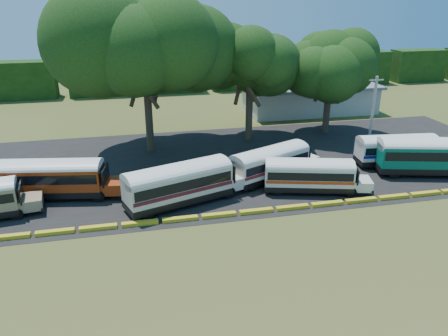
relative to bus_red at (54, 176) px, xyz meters
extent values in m
plane|color=#42521B|center=(14.12, -7.40, -1.93)|extent=(160.00, 160.00, 0.00)
cube|color=black|center=(15.12, 4.60, -1.92)|extent=(64.00, 24.00, 0.02)
cube|color=gold|center=(-2.38, -6.40, -1.78)|extent=(2.70, 0.45, 0.30)
cube|color=gold|center=(0.62, -6.40, -1.78)|extent=(2.70, 0.45, 0.30)
cube|color=gold|center=(3.62, -6.40, -1.78)|extent=(2.70, 0.45, 0.30)
cube|color=gold|center=(6.62, -6.40, -1.78)|extent=(2.70, 0.45, 0.30)
cube|color=gold|center=(9.62, -6.40, -1.78)|extent=(2.70, 0.45, 0.30)
cube|color=gold|center=(12.62, -6.40, -1.78)|extent=(2.70, 0.45, 0.30)
cube|color=gold|center=(15.62, -6.40, -1.78)|extent=(2.70, 0.45, 0.30)
cube|color=gold|center=(18.62, -6.40, -1.78)|extent=(2.70, 0.45, 0.30)
cube|color=gold|center=(21.62, -6.40, -1.78)|extent=(2.70, 0.45, 0.30)
cube|color=gold|center=(24.62, -6.40, -1.78)|extent=(2.70, 0.45, 0.30)
cube|color=gold|center=(27.62, -6.40, -1.78)|extent=(2.70, 0.45, 0.30)
cube|color=gold|center=(30.62, -6.40, -1.78)|extent=(2.70, 0.45, 0.30)
cube|color=beige|center=(32.12, 22.60, -0.13)|extent=(18.00, 8.00, 3.60)
cube|color=#5A5B61|center=(32.12, 22.60, 1.87)|extent=(19.00, 9.00, 0.40)
cube|color=black|center=(-9.88, 40.60, 1.07)|extent=(10.00, 4.00, 6.00)
cube|color=black|center=(2.12, 40.60, 1.07)|extent=(10.00, 4.00, 6.00)
cube|color=black|center=(14.12, 40.60, 1.07)|extent=(10.00, 4.00, 6.00)
cube|color=black|center=(26.12, 40.60, 1.07)|extent=(10.00, 4.00, 6.00)
cube|color=black|center=(38.12, 40.60, 1.07)|extent=(10.00, 4.00, 6.00)
cube|color=black|center=(50.12, 40.60, 1.07)|extent=(10.00, 4.00, 6.00)
cube|color=black|center=(62.12, 40.60, 1.07)|extent=(10.00, 4.00, 6.00)
cylinder|color=black|center=(-2.45, -3.53, -1.46)|extent=(0.96, 0.38, 0.94)
cylinder|color=black|center=(-2.71, -1.54, -1.46)|extent=(0.96, 0.38, 0.94)
cube|color=#967F5C|center=(-1.56, -2.41, -1.04)|extent=(1.93, 2.25, 0.89)
cube|color=black|center=(-2.14, -2.48, -0.12)|extent=(0.41, 2.15, 1.28)
cube|color=black|center=(-0.77, -2.31, -1.41)|extent=(0.46, 2.29, 0.28)
cylinder|color=black|center=(3.47, -1.71, -1.42)|extent=(1.05, 0.45, 1.01)
cylinder|color=black|center=(3.85, 0.43, -1.42)|extent=(1.05, 0.45, 1.01)
cylinder|color=black|center=(-3.32, -0.52, -1.42)|extent=(1.05, 0.45, 1.01)
cylinder|color=black|center=(-2.94, 1.62, -1.42)|extent=(1.05, 0.45, 1.01)
cube|color=black|center=(-0.23, 0.04, -1.27)|extent=(8.62, 3.93, 0.56)
cube|color=#9B310F|center=(-0.23, 0.04, -0.07)|extent=(8.62, 3.93, 1.86)
cube|color=black|center=(-0.23, 0.04, 0.16)|extent=(8.31, 3.93, 0.78)
ellipsoid|color=silver|center=(-0.23, 0.04, 0.86)|extent=(8.62, 3.93, 1.14)
cube|color=#9B310F|center=(4.76, -0.83, -0.96)|extent=(2.18, 2.51, 0.96)
cube|color=black|center=(4.13, -0.72, 0.03)|extent=(0.55, 2.32, 1.39)
cube|color=black|center=(5.61, -0.98, -1.37)|extent=(0.61, 2.48, 0.30)
cube|color=black|center=(-4.28, 0.75, -1.37)|extent=(0.61, 2.48, 0.30)
cylinder|color=black|center=(14.13, -3.37, -1.40)|extent=(1.09, 0.62, 1.05)
cylinder|color=black|center=(13.41, -1.24, -1.40)|extent=(1.09, 0.62, 1.05)
cylinder|color=black|center=(7.34, -5.66, -1.40)|extent=(1.09, 0.62, 1.05)
cylinder|color=black|center=(6.62, -3.53, -1.40)|extent=(1.09, 0.62, 1.05)
cube|color=black|center=(9.88, -3.62, -1.24)|extent=(9.03, 5.26, 0.58)
cube|color=beige|center=(9.88, -3.62, 0.01)|extent=(9.03, 5.26, 1.93)
cube|color=black|center=(9.88, -3.62, 0.24)|extent=(8.73, 5.21, 0.81)
cube|color=#4C131C|center=(9.88, -3.62, -0.38)|extent=(8.96, 5.27, 0.32)
ellipsoid|color=silver|center=(9.88, -3.62, 0.97)|extent=(9.03, 5.26, 1.19)
cube|color=beige|center=(14.87, -1.94, -0.92)|extent=(2.54, 2.80, 1.00)
cube|color=black|center=(14.24, -2.15, 0.11)|extent=(0.92, 2.35, 1.45)
cube|color=black|center=(15.72, -1.65, -1.35)|extent=(1.00, 2.51, 0.32)
cube|color=black|center=(5.83, -4.98, -1.35)|extent=(1.00, 2.51, 0.32)
cylinder|color=black|center=(22.43, 0.26, -1.45)|extent=(0.98, 0.63, 0.95)
cylinder|color=black|center=(21.60, 2.11, -1.45)|extent=(0.98, 0.63, 0.95)
cylinder|color=black|center=(16.53, -2.38, -1.45)|extent=(0.98, 0.63, 0.95)
cylinder|color=black|center=(15.70, -0.53, -1.45)|extent=(0.98, 0.63, 0.95)
cube|color=black|center=(18.63, -0.33, -1.31)|extent=(8.08, 5.35, 0.52)
cube|color=white|center=(18.63, -0.33, -0.18)|extent=(8.08, 5.35, 1.74)
cube|color=black|center=(18.63, -0.33, 0.03)|extent=(7.82, 5.27, 0.73)
cube|color=maroon|center=(18.63, -0.33, -0.53)|extent=(8.02, 5.35, 0.28)
ellipsoid|color=silver|center=(18.63, -0.33, 0.69)|extent=(8.08, 5.35, 1.07)
cube|color=white|center=(22.97, 1.61, -1.02)|extent=(2.41, 2.61, 0.90)
cube|color=black|center=(22.42, 1.37, -0.10)|extent=(1.02, 2.05, 1.30)
cube|color=black|center=(23.70, 1.94, -1.40)|extent=(1.11, 2.19, 0.28)
cube|color=black|center=(15.12, -1.90, -1.40)|extent=(1.11, 2.19, 0.28)
cylinder|color=black|center=(24.24, -5.41, -1.47)|extent=(0.94, 0.48, 0.91)
cylinder|color=black|center=(24.75, -3.54, -1.47)|extent=(0.94, 0.48, 0.91)
cylinder|color=black|center=(18.30, -3.79, -1.47)|extent=(0.94, 0.48, 0.91)
cylinder|color=black|center=(18.81, -1.92, -1.47)|extent=(0.94, 0.48, 0.91)
cube|color=black|center=(21.08, -3.54, -1.34)|extent=(7.76, 4.14, 0.50)
cube|color=silver|center=(21.08, -3.54, -0.26)|extent=(7.76, 4.14, 1.66)
cube|color=black|center=(21.08, -3.54, -0.07)|extent=(7.49, 4.11, 0.70)
cube|color=#A83510|center=(21.08, -3.54, -0.60)|extent=(7.70, 4.15, 0.27)
ellipsoid|color=silver|center=(21.08, -3.54, 0.56)|extent=(7.76, 4.14, 1.02)
cube|color=silver|center=(25.45, -4.73, -1.07)|extent=(2.10, 2.35, 0.86)
cube|color=black|center=(24.90, -4.58, -0.18)|extent=(0.68, 2.05, 1.24)
cube|color=black|center=(26.19, -4.94, -1.43)|extent=(0.74, 2.18, 0.27)
cube|color=black|center=(17.55, -2.58, -1.43)|extent=(0.74, 2.18, 0.27)
cylinder|color=black|center=(35.63, -0.84, -1.46)|extent=(0.96, 0.36, 0.94)
cylinder|color=black|center=(35.84, 1.16, -1.46)|extent=(0.96, 0.36, 0.94)
cylinder|color=black|center=(29.26, -0.16, -1.46)|extent=(0.96, 0.36, 0.94)
cylinder|color=black|center=(29.48, 1.84, -1.46)|extent=(0.96, 0.36, 0.94)
cube|color=black|center=(32.09, 0.55, -1.31)|extent=(7.93, 3.16, 0.52)
cube|color=white|center=(32.09, 0.55, -0.20)|extent=(7.93, 3.16, 1.72)
cube|color=black|center=(32.09, 0.55, 0.01)|extent=(7.63, 3.19, 0.72)
cube|color=#0C0E80|center=(32.09, 0.55, -0.54)|extent=(7.85, 3.19, 0.28)
ellipsoid|color=silver|center=(32.09, 0.55, 0.66)|extent=(7.93, 3.16, 1.06)
cube|color=white|center=(36.77, 0.05, -1.03)|extent=(1.91, 2.24, 0.89)
cube|color=black|center=(36.18, 0.11, -0.11)|extent=(0.37, 2.17, 1.29)
cube|color=black|center=(37.56, -0.04, -1.41)|extent=(0.41, 2.31, 0.28)
cube|color=black|center=(28.30, 0.95, -1.41)|extent=(0.41, 2.31, 0.28)
cylinder|color=black|center=(30.11, -2.54, -1.38)|extent=(1.12, 0.57, 1.08)
cylinder|color=black|center=(30.69, -0.30, -1.38)|extent=(1.12, 0.57, 1.08)
cube|color=black|center=(33.44, -2.21, -1.22)|extent=(9.28, 4.85, 0.60)
cube|color=#03674D|center=(33.44, -2.21, 0.06)|extent=(9.28, 4.85, 1.98)
cube|color=black|center=(33.44, -2.21, 0.30)|extent=(8.95, 4.82, 0.83)
ellipsoid|color=silver|center=(33.44, -2.21, 1.05)|extent=(9.28, 4.85, 1.22)
cube|color=black|center=(29.19, -1.11, -1.33)|extent=(0.85, 2.62, 0.33)
cylinder|color=#3A261D|center=(8.49, 10.27, 1.90)|extent=(0.80, 0.80, 7.66)
cylinder|color=#3A261D|center=(9.71, 10.72, 5.18)|extent=(1.36, 2.76, 4.36)
cylinder|color=#3A261D|center=(7.49, 11.11, 5.18)|extent=(2.12, 2.41, 4.36)
cylinder|color=#3A261D|center=(8.26, 8.99, 5.18)|extent=(2.81, 0.91, 4.36)
ellipsoid|color=black|center=(8.49, 10.27, 9.24)|extent=(13.84, 13.84, 10.15)
cylinder|color=#3A261D|center=(20.04, 11.83, 1.31)|extent=(0.80, 0.80, 6.47)
cylinder|color=#3A261D|center=(21.26, 12.28, 4.08)|extent=(1.24, 2.41, 3.72)
cylinder|color=#3A261D|center=(19.04, 12.67, 4.08)|extent=(1.88, 2.12, 3.72)
cylinder|color=#3A261D|center=(19.81, 10.55, 4.08)|extent=(2.44, 0.85, 3.72)
ellipsoid|color=black|center=(20.04, 11.83, 7.59)|extent=(9.33, 9.33, 6.84)
cylinder|color=#3A261D|center=(30.06, 12.44, 1.10)|extent=(0.80, 0.80, 6.05)
cylinder|color=#3A261D|center=(31.28, 12.89, 3.70)|extent=(1.19, 2.29, 3.50)
cylinder|color=#3A261D|center=(29.06, 13.28, 3.70)|extent=(1.80, 2.02, 3.50)
cylinder|color=#3A261D|center=(29.83, 11.16, 3.70)|extent=(2.31, 0.83, 3.50)
ellipsoid|color=black|center=(30.06, 12.44, 7.01)|extent=(9.11, 9.11, 6.68)
cylinder|color=gray|center=(31.83, 5.23, 2.12)|extent=(0.30, 0.30, 8.10)
cube|color=gray|center=(31.83, 5.23, 5.77)|extent=(1.60, 0.12, 0.12)
camera|label=1|loc=(6.56, -35.64, 14.09)|focal=35.00mm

